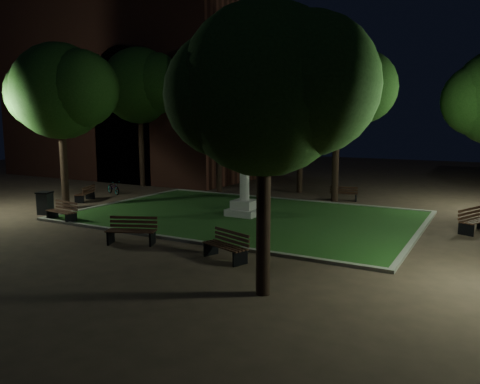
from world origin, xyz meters
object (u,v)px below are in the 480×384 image
(bench_near_right, at_px, (227,247))
(trash_bin, at_px, (45,203))
(monument, at_px, (245,196))
(bench_right_side, at_px, (474,221))
(bench_left_side, at_px, (86,194))
(bench_far_side, at_px, (344,194))
(bicycle, at_px, (113,188))
(bench_near_left, at_px, (132,231))
(bench_west_near, at_px, (63,212))

(bench_near_right, relative_size, trash_bin, 1.64)
(monument, xyz_separation_m, bench_right_side, (9.44, 1.71, -0.51))
(bench_left_side, relative_size, bench_far_side, 1.05)
(bicycle, bearing_deg, bench_near_left, -111.74)
(bench_near_left, height_order, bench_near_right, bench_near_left)
(bench_near_right, bearing_deg, bicycle, 166.87)
(monument, distance_m, bench_west_near, 8.10)
(bench_left_side, xyz_separation_m, bench_right_side, (19.15, 2.19, 0.05))
(trash_bin, bearing_deg, bench_left_side, 107.85)
(bench_west_near, bearing_deg, trash_bin, 167.96)
(bench_near_left, relative_size, bicycle, 1.24)
(bench_west_near, bearing_deg, bench_near_right, -1.72)
(bench_near_right, height_order, bench_far_side, bench_near_right)
(monument, xyz_separation_m, bench_left_side, (-9.71, -0.48, -0.56))
(monument, height_order, bench_left_side, monument)
(bench_near_left, distance_m, bicycle, 12.30)
(bench_near_right, relative_size, bench_left_side, 1.08)
(monument, relative_size, bench_west_near, 1.92)
(trash_bin, bearing_deg, bench_near_left, -16.46)
(monument, relative_size, bench_near_right, 1.81)
(bench_right_side, distance_m, trash_bin, 18.90)
(trash_bin, height_order, bicycle, trash_bin)
(bench_left_side, distance_m, trash_bin, 3.75)
(bench_near_left, relative_size, bench_right_side, 1.02)
(monument, distance_m, trash_bin, 9.48)
(monument, bearing_deg, bench_left_side, -177.19)
(bench_near_right, xyz_separation_m, bicycle, (-12.97, 8.45, -0.04))
(bench_left_side, xyz_separation_m, bench_far_side, (12.46, 7.02, -0.01))
(bench_west_near, relative_size, bench_left_side, 1.02)
(bench_far_side, bearing_deg, trash_bin, 32.25)
(monument, height_order, bench_right_side, monument)
(bench_near_right, bearing_deg, bench_near_left, -160.76)
(bench_near_left, distance_m, bench_west_near, 5.47)
(bench_near_left, distance_m, bench_left_side, 10.22)
(bench_near_left, height_order, bench_left_side, bench_near_left)
(bicycle, bearing_deg, monument, -80.76)
(monument, distance_m, bicycle, 10.48)
(monument, height_order, trash_bin, monument)
(monument, bearing_deg, bench_near_left, -101.41)
(bench_left_side, bearing_deg, bench_near_right, 42.78)
(bench_near_right, distance_m, bench_west_near, 9.38)
(bench_near_left, height_order, trash_bin, trash_bin)
(bench_far_side, bearing_deg, bicycle, 7.64)
(bench_far_side, xyz_separation_m, bicycle, (-12.98, -4.34, 0.01))
(trash_bin, xyz_separation_m, bicycle, (-1.67, 6.24, -0.15))
(bench_near_left, bearing_deg, bench_right_side, 13.91)
(bench_near_left, bearing_deg, bicycle, 114.30)
(bench_left_side, xyz_separation_m, trash_bin, (1.15, -3.57, 0.15))
(bench_right_side, bearing_deg, bench_near_right, 163.33)
(bicycle, bearing_deg, bench_near_right, -101.76)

